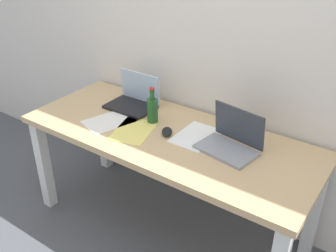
{
  "coord_description": "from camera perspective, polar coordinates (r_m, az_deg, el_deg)",
  "views": [
    {
      "loc": [
        1.13,
        -1.62,
        1.87
      ],
      "look_at": [
        0.0,
        0.0,
        0.77
      ],
      "focal_mm": 41.75,
      "sensor_mm": 36.0,
      "label": 1
    }
  ],
  "objects": [
    {
      "name": "ground_plane",
      "position": [
        2.72,
        0.0,
        -14.34
      ],
      "size": [
        8.0,
        8.0,
        0.0
      ],
      "primitive_type": "plane",
      "color": "#515459"
    },
    {
      "name": "back_wall",
      "position": [
        2.4,
        5.93,
        15.2
      ],
      "size": [
        5.2,
        0.08,
        2.6
      ],
      "primitive_type": "cube",
      "color": "silver",
      "rests_on": "ground"
    },
    {
      "name": "desk",
      "position": [
        2.33,
        0.0,
        -3.11
      ],
      "size": [
        1.78,
        0.72,
        0.72
      ],
      "color": "tan",
      "rests_on": "ground"
    },
    {
      "name": "laptop_left",
      "position": [
        2.6,
        -5.04,
        3.81
      ],
      "size": [
        0.31,
        0.23,
        0.21
      ],
      "color": "black",
      "rests_on": "desk"
    },
    {
      "name": "laptop_right",
      "position": [
        2.14,
        9.16,
        -2.17
      ],
      "size": [
        0.35,
        0.27,
        0.23
      ],
      "color": "gray",
      "rests_on": "desk"
    },
    {
      "name": "beer_bottle",
      "position": [
        2.37,
        -2.29,
        2.44
      ],
      "size": [
        0.07,
        0.07,
        0.23
      ],
      "color": "#1E5123",
      "rests_on": "desk"
    },
    {
      "name": "computer_mouse",
      "position": [
        2.27,
        -0.06,
        -0.86
      ],
      "size": [
        0.11,
        0.12,
        0.03
      ],
      "primitive_type": "ellipsoid",
      "rotation": [
        0.0,
        0.0,
        0.6
      ],
      "color": "black",
      "rests_on": "desk"
    },
    {
      "name": "paper_yellow_folder",
      "position": [
        2.32,
        -5.07,
        -0.69
      ],
      "size": [
        0.28,
        0.34,
        0.0
      ],
      "primitive_type": "cube",
      "rotation": [
        0.0,
        0.0,
        0.28
      ],
      "color": "#F4E06B",
      "rests_on": "desk"
    },
    {
      "name": "paper_sheet_front_left",
      "position": [
        2.44,
        -8.6,
        0.69
      ],
      "size": [
        0.29,
        0.35,
        0.0
      ],
      "primitive_type": "cube",
      "rotation": [
        0.0,
        0.0,
        -0.33
      ],
      "color": "white",
      "rests_on": "desk"
    },
    {
      "name": "paper_sheet_near_back",
      "position": [
        2.26,
        4.13,
        -1.45
      ],
      "size": [
        0.21,
        0.3,
        0.0
      ],
      "primitive_type": "cube",
      "rotation": [
        0.0,
        0.0,
        -0.01
      ],
      "color": "white",
      "rests_on": "desk"
    }
  ]
}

